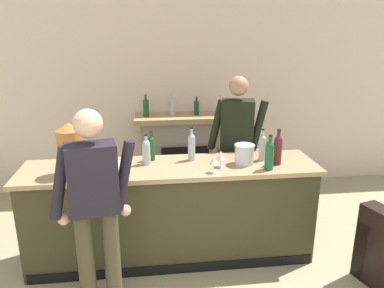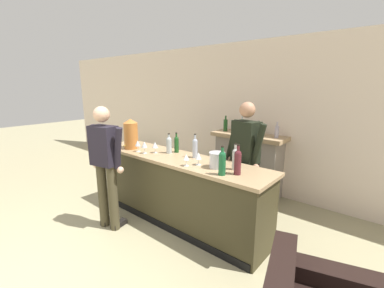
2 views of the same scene
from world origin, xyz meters
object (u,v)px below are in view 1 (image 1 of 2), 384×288
at_px(wine_bottle_port_short, 192,146).
at_px(wine_glass_near_bucket, 128,157).
at_px(copper_dispenser, 70,149).
at_px(person_customer, 95,209).
at_px(wine_bottle_riesling_slim, 262,147).
at_px(wine_glass_by_dispenser, 98,162).
at_px(fireplace_stone, 184,153).
at_px(wine_bottle_burgundy_dark, 269,154).
at_px(person_bartender, 236,147).
at_px(wine_bottle_rose_blush, 146,151).
at_px(wine_bottle_cabernet_heavy, 151,147).
at_px(ice_bucket_steel, 244,154).
at_px(wine_glass_front_right, 117,161).
at_px(wine_glass_back_row, 214,161).
at_px(wine_glass_mid_counter, 221,156).
at_px(wine_bottle_merlot_tall, 278,149).

height_order(wine_bottle_port_short, wine_glass_near_bucket, wine_bottle_port_short).
bearing_deg(copper_dispenser, person_customer, -67.03).
bearing_deg(wine_bottle_riesling_slim, person_customer, -152.79).
bearing_deg(wine_glass_by_dispenser, fireplace_stone, 61.98).
bearing_deg(fireplace_stone, wine_bottle_burgundy_dark, -71.16).
xyz_separation_m(person_bartender, wine_bottle_rose_blush, (-1.00, -0.47, 0.15)).
bearing_deg(wine_bottle_cabernet_heavy, copper_dispenser, -157.86).
height_order(ice_bucket_steel, wine_bottle_cabernet_heavy, wine_bottle_cabernet_heavy).
bearing_deg(wine_glass_by_dispenser, wine_bottle_burgundy_dark, -1.54).
distance_m(wine_bottle_burgundy_dark, wine_bottle_cabernet_heavy, 1.15).
height_order(person_bartender, wine_glass_front_right, person_bartender).
height_order(ice_bucket_steel, wine_glass_back_row, ice_bucket_steel).
bearing_deg(wine_bottle_port_short, ice_bucket_steel, -19.44).
distance_m(wine_glass_back_row, wine_glass_front_right, 0.87).
height_order(wine_bottle_riesling_slim, wine_glass_front_right, wine_bottle_riesling_slim).
bearing_deg(person_bartender, copper_dispenser, -158.70).
xyz_separation_m(copper_dispenser, wine_bottle_port_short, (1.11, 0.25, -0.09)).
bearing_deg(person_bartender, wine_glass_by_dispenser, -153.59).
relative_size(fireplace_stone, copper_dispenser, 3.02).
xyz_separation_m(fireplace_stone, wine_bottle_port_short, (-0.06, -1.46, 0.57)).
relative_size(copper_dispenser, wine_bottle_port_short, 1.41).
relative_size(person_customer, wine_bottle_cabernet_heavy, 5.71).
xyz_separation_m(wine_glass_by_dispenser, wine_glass_front_right, (0.16, -0.00, 0.01)).
xyz_separation_m(wine_bottle_riesling_slim, wine_glass_near_bucket, (-1.31, -0.09, -0.02)).
relative_size(person_customer, wine_glass_back_row, 11.27).
distance_m(wine_bottle_riesling_slim, wine_glass_by_dispenser, 1.58).
distance_m(person_bartender, wine_glass_by_dispenser, 1.60).
bearing_deg(wine_bottle_rose_blush, wine_glass_near_bucket, -144.09).
relative_size(person_bartender, wine_glass_by_dispenser, 10.09).
bearing_deg(wine_glass_mid_counter, wine_bottle_merlot_tall, 1.08).
relative_size(person_customer, wine_glass_front_right, 9.33).
bearing_deg(copper_dispenser, wine_glass_by_dispenser, -14.36).
height_order(fireplace_stone, wine_bottle_cabernet_heavy, fireplace_stone).
distance_m(wine_bottle_cabernet_heavy, wine_glass_near_bucket, 0.32).
height_order(copper_dispenser, wine_bottle_riesling_slim, copper_dispenser).
height_order(wine_glass_near_bucket, wine_glass_front_right, wine_glass_front_right).
distance_m(ice_bucket_steel, wine_glass_back_row, 0.38).
relative_size(copper_dispenser, wine_bottle_rose_blush, 1.59).
distance_m(fireplace_stone, person_bartender, 1.23).
height_order(wine_bottle_cabernet_heavy, wine_glass_by_dispenser, wine_bottle_cabernet_heavy).
distance_m(person_bartender, ice_bucket_steel, 0.59).
xyz_separation_m(fireplace_stone, wine_glass_near_bucket, (-0.68, -1.64, 0.53)).
bearing_deg(wine_bottle_cabernet_heavy, wine_bottle_port_short, -6.44).
xyz_separation_m(wine_bottle_burgundy_dark, wine_glass_front_right, (-1.39, 0.04, -0.02)).
bearing_deg(wine_bottle_cabernet_heavy, wine_glass_front_right, -131.54).
bearing_deg(wine_bottle_port_short, wine_bottle_rose_blush, -171.90).
height_order(person_customer, wine_glass_by_dispenser, person_customer).
height_order(person_customer, wine_glass_back_row, person_customer).
height_order(wine_bottle_riesling_slim, wine_bottle_merlot_tall, wine_bottle_merlot_tall).
height_order(wine_bottle_cabernet_heavy, wine_glass_front_right, wine_bottle_cabernet_heavy).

